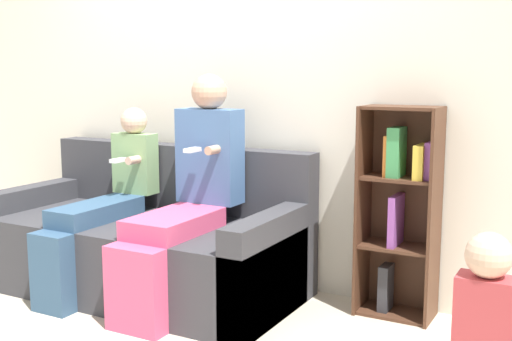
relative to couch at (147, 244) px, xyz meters
The scene contains 7 objects.
ground_plane 0.70m from the couch, 63.05° to the right, with size 14.00×14.00×0.00m, color beige.
back_wall 1.14m from the couch, 60.26° to the left, with size 10.00×0.06×2.55m.
couch is the anchor object (origin of this frame).
adult_seated 0.55m from the couch, 11.31° to the right, with size 0.39×0.91×1.36m.
child_seated 0.39m from the couch, 148.83° to the right, with size 0.29×0.91×1.14m.
toddler_standing 2.28m from the couch, 19.14° to the right, with size 0.21×0.17×0.80m.
bookshelf 1.59m from the couch, 13.40° to the left, with size 0.42×0.27×1.18m.
Camera 1 is at (2.19, -2.54, 1.37)m, focal length 45.00 mm.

